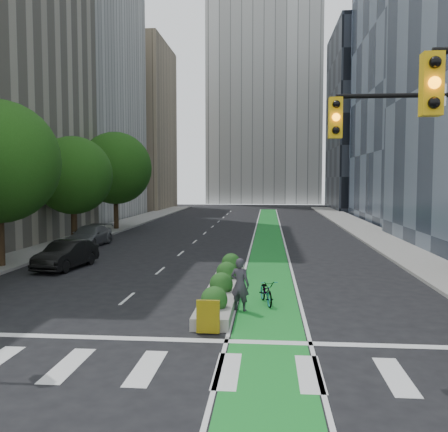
% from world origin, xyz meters
% --- Properties ---
extents(ground, '(160.00, 160.00, 0.00)m').
position_xyz_m(ground, '(0.00, 0.00, 0.00)').
color(ground, black).
rests_on(ground, ground).
extents(sidewalk_left, '(3.60, 90.00, 0.15)m').
position_xyz_m(sidewalk_left, '(-11.80, 25.00, 0.07)').
color(sidewalk_left, gray).
rests_on(sidewalk_left, ground).
extents(sidewalk_right, '(3.60, 90.00, 0.15)m').
position_xyz_m(sidewalk_right, '(11.80, 25.00, 0.07)').
color(sidewalk_right, gray).
rests_on(sidewalk_right, ground).
extents(bike_lane_paint, '(2.20, 70.00, 0.01)m').
position_xyz_m(bike_lane_paint, '(3.00, 30.00, 0.01)').
color(bike_lane_paint, '#178229').
rests_on(bike_lane_paint, ground).
extents(building_lt_mid, '(14.00, 22.00, 48.00)m').
position_xyz_m(building_lt_mid, '(-21.00, 45.00, 24.00)').
color(building_lt_mid, silver).
rests_on(building_lt_mid, ground).
extents(building_tan_far, '(14.00, 16.00, 26.00)m').
position_xyz_m(building_tan_far, '(-20.00, 66.00, 13.00)').
color(building_tan_far, tan).
rests_on(building_tan_far, ground).
extents(building_glass_far, '(14.00, 24.00, 42.00)m').
position_xyz_m(building_glass_far, '(21.00, 45.00, 21.00)').
color(building_glass_far, '#19212D').
rests_on(building_glass_far, ground).
extents(building_dark_end, '(14.00, 18.00, 28.00)m').
position_xyz_m(building_dark_end, '(20.00, 68.00, 14.00)').
color(building_dark_end, black).
rests_on(building_dark_end, ground).
extents(building_distant, '(22.00, 16.00, 70.00)m').
position_xyz_m(building_distant, '(2.00, 90.00, 35.00)').
color(building_distant, silver).
rests_on(building_distant, ground).
extents(tree_midfar, '(5.60, 5.60, 7.76)m').
position_xyz_m(tree_midfar, '(-11.00, 22.00, 4.95)').
color(tree_midfar, black).
rests_on(tree_midfar, ground).
extents(tree_far, '(6.60, 6.60, 9.00)m').
position_xyz_m(tree_far, '(-11.00, 32.00, 5.69)').
color(tree_far, black).
rests_on(tree_far, ground).
extents(median_planter, '(1.20, 10.26, 1.10)m').
position_xyz_m(median_planter, '(1.20, 7.04, 0.37)').
color(median_planter, gray).
rests_on(median_planter, ground).
extents(bicycle, '(1.00, 1.86, 0.93)m').
position_xyz_m(bicycle, '(2.93, 5.69, 0.46)').
color(bicycle, gray).
rests_on(bicycle, ground).
extents(cyclist, '(0.80, 0.65, 1.89)m').
position_xyz_m(cyclist, '(2.00, 4.61, 0.95)').
color(cyclist, '#35313B').
rests_on(cyclist, ground).
extents(parked_car_left_mid, '(2.11, 4.59, 1.46)m').
position_xyz_m(parked_car_left_mid, '(-7.54, 12.22, 0.73)').
color(parked_car_left_mid, black).
rests_on(parked_car_left_mid, ground).
extents(parked_car_left_far, '(2.26, 5.03, 1.43)m').
position_xyz_m(parked_car_left_far, '(-9.50, 20.99, 0.72)').
color(parked_car_left_far, slate).
rests_on(parked_car_left_far, ground).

